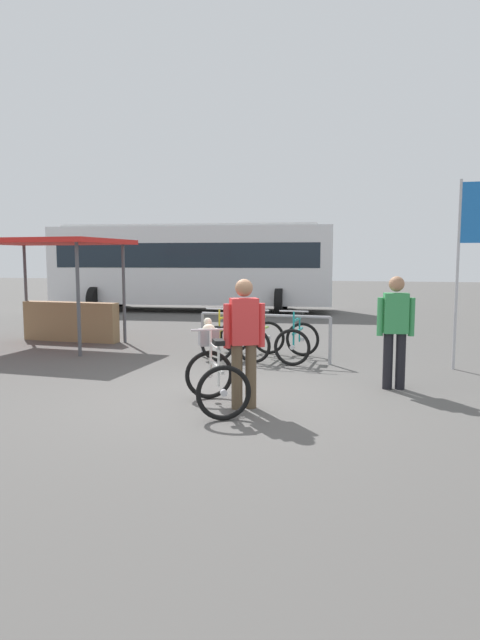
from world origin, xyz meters
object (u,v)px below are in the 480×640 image
at_px(person_with_featured_bike, 244,338).
at_px(bus_distant, 192,263).
at_px(market_stall, 58,281).
at_px(racked_bike_lime, 261,339).
at_px(featured_bicycle, 214,369).
at_px(pedestrian_with_backpack, 395,325).
at_px(racked_bike_yellow, 226,338).
at_px(racked_bike_teal, 298,341).
at_px(banner_flag, 467,238).

relative_size(person_with_featured_bike, bus_distant, 0.16).
bearing_deg(market_stall, racked_bike_lime, -9.06).
bearing_deg(featured_bicycle, pedestrian_with_backpack, 33.87).
distance_m(racked_bike_yellow, featured_bicycle, 3.58).
bearing_deg(market_stall, racked_bike_teal, -8.48).
relative_size(market_stall, banner_flag, 1.01).
bearing_deg(person_with_featured_bike, market_stall, 140.98).
bearing_deg(racked_bike_teal, market_stall, 171.52).
height_order(racked_bike_yellow, bus_distant, bus_distant).
bearing_deg(bus_distant, racked_bike_yellow, -67.72).
bearing_deg(featured_bicycle, racked_bike_yellow, 102.39).
relative_size(racked_bike_yellow, featured_bicycle, 0.92).
height_order(racked_bike_lime, featured_bicycle, featured_bicycle).
relative_size(racked_bike_teal, person_with_featured_bike, 0.68).
bearing_deg(bus_distant, person_with_featured_bike, -68.82).
height_order(racked_bike_yellow, pedestrian_with_backpack, pedestrian_with_backpack).
xyz_separation_m(racked_bike_teal, pedestrian_with_backpack, (1.65, -1.86, 0.57)).
bearing_deg(person_with_featured_bike, racked_bike_teal, 86.03).
relative_size(pedestrian_with_backpack, bus_distant, 0.16).
height_order(featured_bicycle, pedestrian_with_backpack, pedestrian_with_backpack).
distance_m(racked_bike_teal, featured_bicycle, 3.45).
relative_size(racked_bike_yellow, racked_bike_lime, 1.00).
distance_m(racked_bike_yellow, racked_bike_lime, 0.70).
distance_m(featured_bicycle, market_stall, 6.43).
bearing_deg(racked_bike_yellow, pedestrian_with_backpack, -32.91).
xyz_separation_m(person_with_featured_bike, bus_distant, (-4.78, 12.34, 0.83)).
distance_m(bus_distant, market_stall, 8.16).
bearing_deg(market_stall, racked_bike_yellow, -9.83).
distance_m(bus_distant, banner_flag, 12.03).
distance_m(racked_bike_teal, person_with_featured_bike, 3.44).
distance_m(racked_bike_lime, banner_flag, 4.00).
bearing_deg(person_with_featured_bike, racked_bike_lime, 97.65).
height_order(racked_bike_teal, market_stall, market_stall).
xyz_separation_m(pedestrian_with_backpack, market_stall, (-7.07, 2.67, 0.46)).
bearing_deg(racked_bike_lime, banner_flag, -3.31).
relative_size(racked_bike_lime, banner_flag, 0.36).
bearing_deg(banner_flag, racked_bike_teal, 176.99).
height_order(racked_bike_yellow, banner_flag, banner_flag).
relative_size(featured_bicycle, bus_distant, 0.12).
distance_m(racked_bike_teal, banner_flag, 3.40).
xyz_separation_m(person_with_featured_bike, pedestrian_with_backpack, (1.88, 1.53, 0.03)).
xyz_separation_m(racked_bike_teal, market_stall, (-5.42, 0.81, 1.03)).
relative_size(racked_bike_lime, person_with_featured_bike, 0.71).
xyz_separation_m(featured_bicycle, banner_flag, (3.47, 3.24, 1.74)).
height_order(racked_bike_yellow, racked_bike_lime, same).
bearing_deg(banner_flag, racked_bike_lime, 176.69).
distance_m(person_with_featured_bike, banner_flag, 4.66).
xyz_separation_m(bus_distant, market_stall, (-0.40, -8.14, -0.35)).
bearing_deg(racked_bike_yellow, bus_distant, 112.28).
xyz_separation_m(racked_bike_yellow, racked_bike_lime, (0.70, -0.06, 0.00)).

